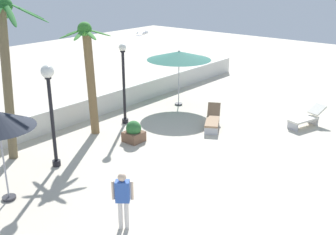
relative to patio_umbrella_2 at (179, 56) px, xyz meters
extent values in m
plane|color=beige|center=(-4.84, -6.07, -2.49)|extent=(56.00, 56.00, 0.00)
cube|color=silver|center=(-4.84, 1.95, -2.02)|extent=(25.20, 0.30, 0.94)
cylinder|color=#333338|center=(-10.33, -1.68, -2.45)|extent=(0.40, 0.40, 0.08)
cylinder|color=#A5A5AD|center=(-10.33, -1.68, -1.33)|extent=(0.05, 0.05, 2.32)
cylinder|color=#333338|center=(0.00, 0.00, -2.45)|extent=(0.38, 0.38, 0.08)
cylinder|color=#A5A5AD|center=(0.00, 0.00, -1.32)|extent=(0.05, 0.05, 2.35)
cone|color=#1E594C|center=(0.00, 0.00, 0.01)|extent=(3.13, 3.13, 0.41)
sphere|color=#99999E|center=(0.00, 0.00, 0.22)|extent=(0.08, 0.08, 0.08)
cylinder|color=brown|center=(-8.53, 0.81, 0.16)|extent=(0.59, 0.31, 5.31)
sphere|color=#246628|center=(-8.25, 0.81, 2.81)|extent=(0.50, 0.50, 0.50)
ellipsoid|color=#246628|center=(-7.52, 0.76, 2.58)|extent=(1.35, 0.29, 0.71)
ellipsoid|color=#246628|center=(-7.87, 1.44, 2.58)|extent=(0.87, 1.25, 0.71)
ellipsoid|color=#246628|center=(-8.50, 0.12, 2.58)|extent=(0.64, 1.33, 0.71)
ellipsoid|color=#246628|center=(-7.79, 0.24, 2.58)|extent=(1.01, 1.16, 0.71)
cylinder|color=brown|center=(-5.26, 0.35, -0.35)|extent=(0.48, 0.34, 4.30)
sphere|color=#347B2B|center=(-5.40, 0.35, 1.80)|extent=(0.54, 0.54, 0.54)
ellipsoid|color=#347B2B|center=(-4.89, 0.38, 1.65)|extent=(0.99, 0.26, 0.35)
ellipsoid|color=#347B2B|center=(-5.05, 0.71, 1.65)|extent=(0.82, 0.85, 0.35)
ellipsoid|color=#347B2B|center=(-5.46, 0.85, 1.65)|extent=(0.32, 1.00, 0.35)
ellipsoid|color=#347B2B|center=(-5.86, 0.54, 1.65)|extent=(0.98, 0.57, 0.35)
ellipsoid|color=#347B2B|center=(-5.85, 0.12, 1.65)|extent=(0.97, 0.62, 0.35)
ellipsoid|color=#347B2B|center=(-5.54, -0.13, 1.65)|extent=(0.48, 1.00, 0.35)
ellipsoid|color=#347B2B|center=(-5.03, 0.01, 1.65)|extent=(0.86, 0.81, 0.35)
cylinder|color=black|center=(-3.55, 0.23, -2.39)|extent=(0.28, 0.28, 0.20)
cylinder|color=black|center=(-3.55, 0.23, -0.90)|extent=(0.12, 0.12, 3.19)
cylinder|color=black|center=(-3.55, 0.23, 0.70)|extent=(0.22, 0.22, 0.06)
sphere|color=white|center=(-3.55, 0.23, 0.85)|extent=(0.32, 0.32, 0.32)
cylinder|color=black|center=(-8.08, -0.94, -2.39)|extent=(0.28, 0.28, 0.20)
cylinder|color=black|center=(-8.08, -0.94, -0.93)|extent=(0.12, 0.12, 3.12)
cylinder|color=black|center=(-8.08, -0.94, 0.63)|extent=(0.22, 0.22, 0.06)
sphere|color=white|center=(-8.08, -0.94, 0.84)|extent=(0.43, 0.43, 0.43)
cube|color=#B7B7BC|center=(-2.33, -3.49, -2.32)|extent=(0.31, 0.50, 0.35)
cube|color=#B7B7BC|center=(-1.19, -2.86, -2.32)|extent=(0.31, 0.50, 0.35)
cube|color=#8C6B4C|center=(-1.76, -3.17, -2.14)|extent=(1.49, 1.17, 0.08)
cube|color=#8C6B4C|center=(-0.95, -2.72, -1.92)|extent=(0.72, 0.73, 0.52)
cube|color=#B7B7BC|center=(0.32, -5.86, -2.32)|extent=(0.20, 0.54, 0.35)
cube|color=#B7B7BC|center=(1.56, -6.26, -2.32)|extent=(0.20, 0.54, 0.35)
cube|color=silver|center=(0.94, -6.06, -2.14)|extent=(1.50, 0.95, 0.08)
cube|color=silver|center=(1.76, -6.32, -1.86)|extent=(0.75, 0.71, 0.37)
cylinder|color=silver|center=(-9.16, -5.41, -2.09)|extent=(0.12, 0.12, 0.81)
cylinder|color=silver|center=(-9.26, -5.29, -2.09)|extent=(0.12, 0.12, 0.81)
cube|color=#3359B2|center=(-9.21, -5.35, -1.39)|extent=(0.41, 0.43, 0.57)
sphere|color=beige|center=(-9.21, -5.35, -1.00)|extent=(0.22, 0.22, 0.22)
cylinder|color=beige|center=(-9.06, -5.54, -1.37)|extent=(0.08, 0.08, 0.52)
cylinder|color=beige|center=(-9.36, -5.16, -1.37)|extent=(0.08, 0.08, 0.52)
ellipsoid|color=white|center=(-5.89, -3.03, 1.99)|extent=(0.28, 0.33, 0.12)
sphere|color=white|center=(-5.79, -3.17, 2.02)|extent=(0.10, 0.10, 0.10)
cube|color=silver|center=(-5.67, -2.89, 2.01)|extent=(0.51, 0.40, 0.09)
cube|color=silver|center=(-6.10, -3.17, 2.01)|extent=(0.51, 0.41, 0.06)
cube|color=brown|center=(-4.82, -1.51, -2.29)|extent=(0.70, 0.70, 0.40)
sphere|color=#2D6B33|center=(-4.82, -1.51, -1.94)|extent=(0.60, 0.60, 0.60)
camera|label=1|loc=(-15.60, -12.06, 3.88)|focal=44.02mm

